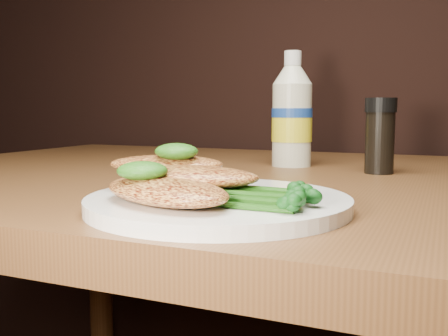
% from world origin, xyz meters
% --- Properties ---
extents(plate, '(0.24, 0.24, 0.01)m').
position_xyz_m(plate, '(0.05, 0.78, 0.76)').
color(plate, white).
rests_on(plate, dining_table).
extents(chicken_front, '(0.16, 0.12, 0.02)m').
position_xyz_m(chicken_front, '(0.03, 0.73, 0.77)').
color(chicken_front, gold).
rests_on(chicken_front, plate).
extents(chicken_mid, '(0.14, 0.08, 0.02)m').
position_xyz_m(chicken_mid, '(0.03, 0.77, 0.78)').
color(chicken_mid, gold).
rests_on(chicken_mid, plate).
extents(chicken_back, '(0.13, 0.09, 0.02)m').
position_xyz_m(chicken_back, '(-0.01, 0.80, 0.79)').
color(chicken_back, gold).
rests_on(chicken_back, plate).
extents(pesto_front, '(0.05, 0.05, 0.02)m').
position_xyz_m(pesto_front, '(0.01, 0.73, 0.79)').
color(pesto_front, '#0F3608').
rests_on(pesto_front, chicken_front).
extents(pesto_back, '(0.04, 0.04, 0.02)m').
position_xyz_m(pesto_back, '(0.01, 0.79, 0.80)').
color(pesto_back, '#0F3608').
rests_on(pesto_back, chicken_back).
extents(broccolini_bundle, '(0.12, 0.09, 0.02)m').
position_xyz_m(broccolini_bundle, '(0.10, 0.75, 0.77)').
color(broccolini_bundle, '#1A4910').
rests_on(broccolini_bundle, plate).
extents(mayo_bottle, '(0.08, 0.08, 0.18)m').
position_xyz_m(mayo_bottle, '(0.02, 1.16, 0.84)').
color(mayo_bottle, beige).
rests_on(mayo_bottle, dining_table).
extents(pepper_grinder, '(0.06, 0.06, 0.11)m').
position_xyz_m(pepper_grinder, '(0.16, 1.12, 0.80)').
color(pepper_grinder, black).
rests_on(pepper_grinder, dining_table).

